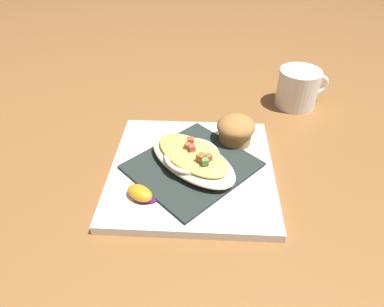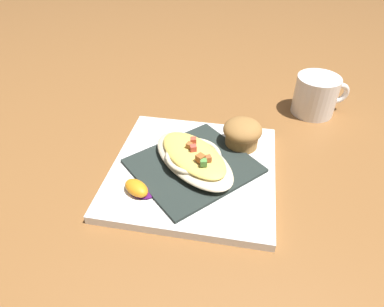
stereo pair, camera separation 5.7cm
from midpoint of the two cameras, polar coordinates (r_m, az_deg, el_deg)
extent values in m
plane|color=brown|center=(0.60, -2.72, -3.51)|extent=(2.60, 2.60, 0.00)
cube|color=white|center=(0.59, -2.74, -2.95)|extent=(0.33, 0.33, 0.02)
cube|color=#252E2B|center=(0.58, -2.78, -2.18)|extent=(0.25, 0.26, 0.01)
ellipsoid|color=beige|center=(0.57, -2.82, -1.09)|extent=(0.20, 0.18, 0.02)
torus|color=beige|center=(0.57, -2.85, -0.45)|extent=(0.13, 0.13, 0.01)
ellipsoid|color=#E2C65A|center=(0.57, -2.85, -0.25)|extent=(0.16, 0.15, 0.02)
cube|color=#539440|center=(0.53, -0.82, -1.49)|extent=(0.01, 0.01, 0.01)
cube|color=#B1572E|center=(0.54, -0.14, -0.76)|extent=(0.01, 0.01, 0.01)
cube|color=#B15B27|center=(0.54, -1.43, -0.82)|extent=(0.02, 0.02, 0.01)
cube|color=#CD4831|center=(0.58, -3.51, 2.05)|extent=(0.01, 0.01, 0.01)
cube|color=#D04C3C|center=(0.56, -2.55, 0.55)|extent=(0.01, 0.01, 0.01)
cube|color=#A9602B|center=(0.57, -3.64, 1.20)|extent=(0.01, 0.01, 0.01)
cylinder|color=#A17139|center=(0.64, 4.80, 2.91)|extent=(0.06, 0.06, 0.03)
ellipsoid|color=#A16F39|center=(0.62, 4.91, 4.52)|extent=(0.07, 0.07, 0.04)
ellipsoid|color=#4C0F23|center=(0.62, 4.95, 5.15)|extent=(0.03, 0.03, 0.01)
ellipsoid|color=#4B1258|center=(0.54, -10.90, -7.00)|extent=(0.05, 0.06, 0.01)
ellipsoid|color=orange|center=(0.54, -11.88, -6.71)|extent=(0.05, 0.05, 0.02)
cylinder|color=white|center=(0.79, 15.51, 10.57)|extent=(0.09, 0.09, 0.08)
torus|color=white|center=(0.82, 18.78, 10.91)|extent=(0.02, 0.05, 0.05)
cylinder|color=#4C2D14|center=(0.80, 15.33, 9.67)|extent=(0.08, 0.08, 0.05)
camera|label=1|loc=(0.03, -92.86, -2.33)|focal=31.46mm
camera|label=2|loc=(0.03, 87.14, 2.33)|focal=31.46mm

